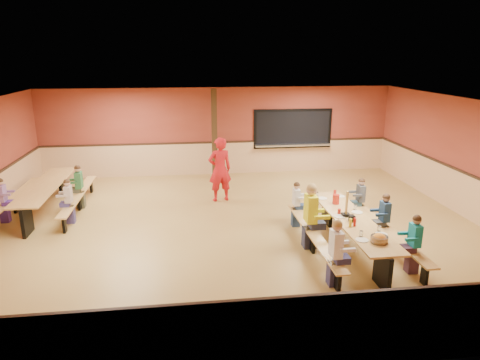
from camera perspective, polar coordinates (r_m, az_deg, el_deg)
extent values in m
plane|color=olive|center=(10.48, -0.51, -6.43)|extent=(12.00, 12.00, 0.00)
cube|color=brown|center=(14.86, -2.82, 6.47)|extent=(12.00, 0.04, 3.00)
cube|color=brown|center=(5.38, 5.88, -12.28)|extent=(12.00, 0.04, 3.00)
cube|color=brown|center=(12.22, 28.67, 2.25)|extent=(0.04, 10.00, 3.00)
cube|color=white|center=(9.71, -0.56, 10.10)|extent=(12.00, 10.00, 0.04)
cube|color=black|center=(15.24, 7.05, 6.81)|extent=(2.60, 0.06, 1.20)
cube|color=silver|center=(15.26, 7.06, 4.65)|extent=(2.70, 0.28, 0.06)
cube|color=black|center=(14.25, -3.43, 6.04)|extent=(0.18, 0.18, 3.00)
cube|color=tan|center=(9.39, 14.68, -5.05)|extent=(0.75, 3.60, 0.04)
cube|color=black|center=(8.26, 18.48, -11.30)|extent=(0.08, 0.60, 0.70)
cube|color=black|center=(10.88, 11.56, -3.92)|extent=(0.08, 0.60, 0.70)
cube|color=tan|center=(9.24, 9.75, -7.04)|extent=(0.26, 3.60, 0.04)
cube|color=black|center=(9.33, 9.69, -8.31)|extent=(0.06, 0.18, 0.41)
cube|color=tan|center=(9.83, 19.06, -6.27)|extent=(0.26, 3.60, 0.04)
cube|color=black|center=(9.91, 18.94, -7.47)|extent=(0.06, 0.18, 0.41)
cube|color=tan|center=(12.47, -24.54, -0.68)|extent=(0.75, 3.60, 0.04)
cube|color=black|center=(11.18, -26.55, -4.82)|extent=(0.08, 0.60, 0.70)
cube|color=black|center=(13.99, -22.59, -0.27)|extent=(0.08, 0.60, 0.70)
cube|color=tan|center=(12.82, -27.91, -2.03)|extent=(0.26, 3.60, 0.04)
cube|color=black|center=(12.88, -27.78, -2.98)|extent=(0.06, 0.18, 0.41)
cube|color=tan|center=(12.32, -20.73, -1.84)|extent=(0.26, 3.60, 0.04)
cube|color=black|center=(12.39, -20.62, -2.82)|extent=(0.06, 0.18, 0.41)
imported|color=red|center=(12.14, -2.70, 1.42)|extent=(0.76, 0.58, 1.85)
cylinder|color=red|center=(10.13, 12.67, -2.53)|extent=(0.16, 0.16, 0.22)
cube|color=black|center=(9.19, 14.70, -4.96)|extent=(0.10, 0.14, 0.13)
cylinder|color=yellow|center=(8.90, 14.51, -5.54)|extent=(0.06, 0.06, 0.17)
cylinder|color=#B2140F|center=(8.96, 15.06, -5.42)|extent=(0.06, 0.06, 0.17)
cube|color=black|center=(9.46, 13.93, -4.52)|extent=(0.16, 0.16, 0.06)
cube|color=tan|center=(9.36, 14.04, -2.92)|extent=(0.02, 0.09, 0.50)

